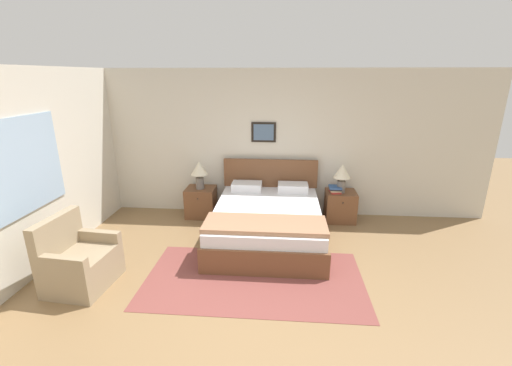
{
  "coord_description": "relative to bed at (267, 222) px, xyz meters",
  "views": [
    {
      "loc": [
        0.36,
        -2.99,
        2.49
      ],
      "look_at": [
        -0.02,
        1.67,
        1.01
      ],
      "focal_mm": 24.0,
      "sensor_mm": 36.0,
      "label": 1
    }
  ],
  "objects": [
    {
      "name": "book_thick_bottom",
      "position": [
        1.14,
        0.79,
        0.26
      ],
      "size": [
        0.2,
        0.23,
        0.03
      ],
      "rotation": [
        0.0,
        0.0,
        0.17
      ],
      "color": "#B7332D",
      "rests_on": "nightstand_by_door"
    },
    {
      "name": "book_slim_near_top",
      "position": [
        1.14,
        0.79,
        0.34
      ],
      "size": [
        0.21,
        0.24,
        0.03
      ],
      "rotation": [
        0.0,
        0.0,
        -0.02
      ],
      "color": "#335693",
      "rests_on": "book_novel_upper"
    },
    {
      "name": "table_lamp_by_door",
      "position": [
        1.24,
        0.81,
        0.58
      ],
      "size": [
        0.29,
        0.29,
        0.5
      ],
      "color": "slate",
      "rests_on": "nightstand_by_door"
    },
    {
      "name": "nightstand_by_door",
      "position": [
        1.25,
        0.83,
        -0.02
      ],
      "size": [
        0.52,
        0.49,
        0.54
      ],
      "color": "brown",
      "rests_on": "ground_plane"
    },
    {
      "name": "armchair",
      "position": [
        -2.24,
        -1.42,
        0.01
      ],
      "size": [
        0.73,
        0.82,
        0.89
      ],
      "rotation": [
        0.0,
        0.0,
        -1.66
      ],
      "color": "#998466",
      "rests_on": "ground_plane"
    },
    {
      "name": "book_hardcover_middle",
      "position": [
        1.14,
        0.79,
        0.29
      ],
      "size": [
        0.2,
        0.21,
        0.03
      ],
      "rotation": [
        0.0,
        0.0,
        0.08
      ],
      "color": "beige",
      "rests_on": "book_thick_bottom"
    },
    {
      "name": "nightstand_near_window",
      "position": [
        -1.25,
        0.83,
        -0.02
      ],
      "size": [
        0.52,
        0.49,
        0.54
      ],
      "color": "brown",
      "rests_on": "ground_plane"
    },
    {
      "name": "area_rug_main",
      "position": [
        -0.11,
        -1.14,
        -0.29
      ],
      "size": [
        2.76,
        1.5,
        0.01
      ],
      "color": "brown",
      "rests_on": "ground_plane"
    },
    {
      "name": "wall_back",
      "position": [
        -0.14,
        1.15,
        1.01
      ],
      "size": [
        7.97,
        0.09,
        2.6
      ],
      "color": "beige",
      "rests_on": "ground_plane"
    },
    {
      "name": "table_lamp_near_window",
      "position": [
        -1.25,
        0.81,
        0.58
      ],
      "size": [
        0.29,
        0.29,
        0.5
      ],
      "color": "slate",
      "rests_on": "nightstand_near_window"
    },
    {
      "name": "book_novel_upper",
      "position": [
        1.14,
        0.79,
        0.31
      ],
      "size": [
        0.21,
        0.21,
        0.03
      ],
      "rotation": [
        0.0,
        0.0,
        -0.02
      ],
      "color": "#232328",
      "rests_on": "book_hardcover_middle"
    },
    {
      "name": "ground_plane",
      "position": [
        -0.14,
        -1.93,
        -0.29
      ],
      "size": [
        16.0,
        16.0,
        0.0
      ],
      "primitive_type": "plane",
      "color": "olive"
    },
    {
      "name": "bed",
      "position": [
        0.0,
        0.0,
        0.0
      ],
      "size": [
        1.69,
        2.15,
        1.05
      ],
      "color": "brown",
      "rests_on": "ground_plane"
    },
    {
      "name": "wall_left",
      "position": [
        -2.95,
        -0.43,
        1.01
      ],
      "size": [
        0.08,
        5.44,
        2.6
      ],
      "color": "beige",
      "rests_on": "ground_plane"
    }
  ]
}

